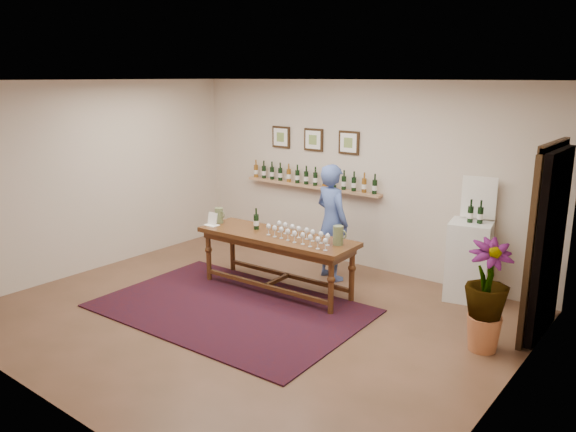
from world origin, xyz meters
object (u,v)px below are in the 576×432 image
Objects in this scene: potted_plant at (487,296)px; display_pedestal at (469,261)px; person at (332,222)px; tasting_table at (277,243)px.

display_pedestal is at bearing 117.43° from potted_plant.
display_pedestal is at bearing -148.33° from person.
tasting_table is 2.16× the size of potted_plant.
person reaches higher than potted_plant.
tasting_table is 2.18× the size of display_pedestal.
tasting_table is at bearing -179.49° from potted_plant.
potted_plant is at bearing -1.62° from tasting_table.
potted_plant is at bearing -62.57° from display_pedestal.
person is at bearing 161.34° from potted_plant.
person is at bearing 68.72° from tasting_table.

